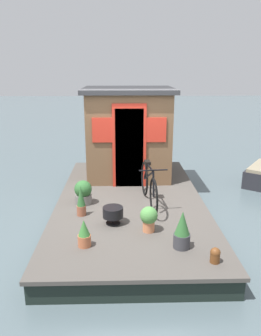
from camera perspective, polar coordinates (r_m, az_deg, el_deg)
The scene contains 11 objects.
ground_plane at distance 6.87m, azimuth -0.05°, elevation -8.15°, with size 60.00×60.00×0.00m, color #4C5B60.
houseboat_deck at distance 6.79m, azimuth -0.05°, elevation -6.70°, with size 5.36×2.85×0.38m.
houseboat_cabin at distance 7.94m, azimuth -0.35°, elevation 6.06°, with size 1.84×2.06×2.07m.
bicycle at distance 6.34m, azimuth 3.12°, elevation -2.94°, with size 1.70×0.50×0.82m.
potted_plant_thyme at distance 4.94m, azimuth 8.75°, elevation -10.46°, with size 0.24×0.24×0.57m.
potted_plant_fern at distance 5.00m, azimuth -7.87°, elevation -11.00°, with size 0.19×0.19×0.42m.
potted_plant_rosemary at distance 6.47m, azimuth -8.03°, elevation -4.12°, with size 0.33×0.33×0.46m.
potted_plant_sage at distance 5.37m, azimuth 3.13°, elevation -8.42°, with size 0.28×0.28×0.41m.
potted_plant_ivy at distance 5.97m, azimuth -8.38°, elevation -5.63°, with size 0.16×0.16×0.55m.
charcoal_grill at distance 5.63m, azimuth -3.00°, elevation -7.59°, with size 0.34×0.34×0.29m.
mooring_bollard at distance 4.76m, azimuth 14.17°, elevation -14.12°, with size 0.14×0.14×0.22m.
Camera 1 is at (-6.23, 0.16, 2.89)m, focal length 35.92 mm.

